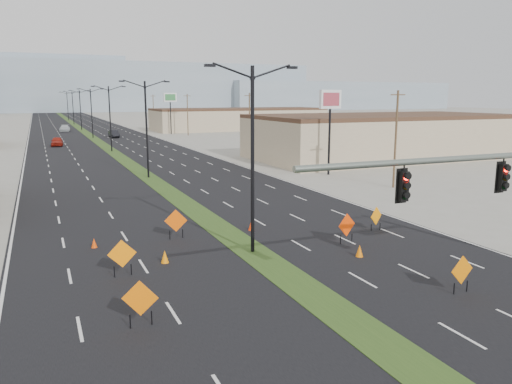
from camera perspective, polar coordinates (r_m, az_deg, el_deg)
name	(u,v)px	position (r m, az deg, el deg)	size (l,w,h in m)	color
ground	(394,353)	(18.12, 15.45, -17.30)	(600.00, 600.00, 0.00)	gray
road_surface	(91,137)	(113.04, -18.32, 6.03)	(25.00, 400.00, 0.02)	black
median_strip	(91,137)	(113.04, -18.32, 6.03)	(2.00, 400.00, 0.04)	#264318
building_se_near	(383,138)	(72.64, 14.27, 6.03)	(36.00, 18.00, 5.50)	tan
building_se_far	(239,120)	(131.60, -1.98, 8.26)	(44.00, 16.00, 5.00)	tan
mesa_center	(126,87)	(316.33, -14.68, 11.51)	(220.00, 50.00, 28.00)	#80929F
mesa_east	(333,96)	(357.20, 8.82, 10.81)	(160.00, 50.00, 18.00)	#80929F
streetlight_0	(253,154)	(26.54, -0.40, 4.33)	(5.15, 0.24, 10.02)	black
streetlight_1	(146,126)	(53.35, -12.41, 7.36)	(5.15, 0.24, 10.02)	black
streetlight_2	(110,116)	(80.97, -16.35, 8.28)	(5.15, 0.24, 10.02)	black
streetlight_3	(92,112)	(108.78, -18.29, 8.72)	(5.15, 0.24, 10.02)	black
streetlight_4	(80,109)	(136.67, -19.44, 8.98)	(5.15, 0.24, 10.02)	black
streetlight_5	(73,107)	(164.60, -20.20, 9.14)	(5.15, 0.24, 10.02)	black
streetlight_6	(68,105)	(192.55, -20.74, 9.26)	(5.15, 0.24, 10.02)	black
utility_pole_0	(396,138)	(48.20, 15.68, 5.98)	(1.60, 0.20, 9.00)	#4C3823
utility_pole_1	(249,121)	(78.46, -0.75, 8.10)	(1.60, 0.20, 9.00)	#4C3823
utility_pole_2	(188,114)	(111.52, -7.82, 8.82)	(1.60, 0.20, 9.00)	#4C3823
utility_pole_3	(153,110)	(145.50, -11.64, 9.15)	(1.60, 0.20, 9.00)	#4C3823
car_left	(57,142)	(93.27, -21.80, 5.37)	(1.85, 4.60, 1.57)	maroon
car_mid	(114,134)	(108.98, -15.94, 6.40)	(1.62, 4.64, 1.53)	black
car_far	(65,128)	(131.63, -21.01, 6.81)	(2.23, 5.49, 1.59)	silver
construction_sign_0	(122,255)	(24.60, -15.06, -6.96)	(1.35, 0.11, 1.80)	orange
construction_sign_1	(140,300)	(19.27, -13.11, -11.90)	(1.28, 0.55, 1.81)	orange
construction_sign_2	(176,222)	(30.30, -9.15, -3.36)	(1.32, 0.38, 1.80)	#EF5505
construction_sign_3	(347,226)	(29.43, 10.33, -3.84)	(1.31, 0.37, 1.79)	#F13C05
construction_sign_4	(462,271)	(23.57, 22.47, -8.37)	(1.28, 0.14, 1.70)	orange
construction_sign_5	(376,217)	(32.64, 13.57, -2.78)	(1.11, 0.45, 1.56)	orange
cone_0	(165,257)	(26.24, -10.38, -7.29)	(0.41, 0.41, 0.69)	orange
cone_1	(359,251)	(27.35, 11.75, -6.60)	(0.40, 0.40, 0.67)	#DF6804
cone_2	(251,225)	(31.94, -0.52, -3.82)	(0.41, 0.41, 0.69)	#FA3205
cone_3	(94,243)	(29.79, -18.02, -5.57)	(0.34, 0.34, 0.57)	#E03F04
pole_sign_east_near	(330,106)	(54.79, 8.48, 9.70)	(2.98, 1.03, 9.15)	black
pole_sign_east_far	(170,101)	(116.50, -9.78, 10.27)	(3.04, 0.58, 9.29)	black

